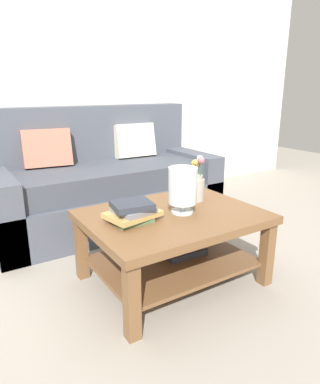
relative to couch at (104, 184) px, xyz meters
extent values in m
plane|color=gray|center=(-0.03, -0.95, -0.36)|extent=(10.00, 10.00, 0.00)
cube|color=beige|center=(-0.03, 0.70, 0.99)|extent=(6.40, 0.12, 2.70)
cube|color=#474C56|center=(0.00, -0.07, -0.18)|extent=(2.01, 0.90, 0.36)
cube|color=#40444E|center=(0.00, -0.10, 0.10)|extent=(1.77, 0.74, 0.20)
cube|color=#474C56|center=(0.00, 0.28, 0.35)|extent=(2.01, 0.20, 0.70)
cube|color=#474C56|center=(-0.91, -0.07, -0.06)|extent=(0.20, 0.90, 0.60)
cube|color=#474C56|center=(0.91, -0.07, -0.06)|extent=(0.20, 0.90, 0.60)
cube|color=#B26651|center=(-0.45, 0.14, 0.36)|extent=(0.42, 0.24, 0.34)
cube|color=beige|center=(0.40, 0.14, 0.36)|extent=(0.41, 0.20, 0.34)
cube|color=brown|center=(-0.06, -1.21, 0.08)|extent=(1.08, 0.82, 0.05)
cube|color=brown|center=(-0.55, -1.57, -0.15)|extent=(0.07, 0.07, 0.42)
cube|color=brown|center=(0.42, -1.57, -0.15)|extent=(0.07, 0.07, 0.42)
cube|color=brown|center=(-0.55, -0.86, -0.15)|extent=(0.07, 0.07, 0.42)
cube|color=brown|center=(0.42, -0.86, -0.15)|extent=(0.07, 0.07, 0.42)
cube|color=brown|center=(-0.06, -1.21, -0.22)|extent=(0.96, 0.70, 0.02)
cube|color=#2D333D|center=(0.04, -1.18, -0.19)|extent=(0.29, 0.21, 0.04)
cube|color=#51704C|center=(-0.35, -1.21, 0.12)|extent=(0.22, 0.17, 0.03)
cube|color=tan|center=(-0.33, -1.19, 0.15)|extent=(0.33, 0.27, 0.03)
cube|color=slate|center=(-0.33, -1.20, 0.18)|extent=(0.23, 0.23, 0.03)
cube|color=#2D333D|center=(-0.35, -1.21, 0.21)|extent=(0.24, 0.22, 0.04)
cylinder|color=silver|center=(0.00, -1.23, 0.11)|extent=(0.14, 0.14, 0.02)
cylinder|color=silver|center=(0.00, -1.23, 0.14)|extent=(0.04, 0.04, 0.05)
cylinder|color=silver|center=(0.00, -1.23, 0.28)|extent=(0.18, 0.18, 0.23)
sphere|color=beige|center=(-0.03, -1.23, 0.22)|extent=(0.05, 0.05, 0.05)
sphere|color=#993833|center=(0.02, -1.22, 0.23)|extent=(0.06, 0.06, 0.06)
cylinder|color=#9E998E|center=(0.23, -1.09, 0.18)|extent=(0.10, 0.10, 0.15)
cylinder|color=#9E998E|center=(0.23, -1.09, 0.27)|extent=(0.07, 0.07, 0.03)
cylinder|color=#426638|center=(0.24, -1.09, 0.34)|extent=(0.01, 0.01, 0.10)
sphere|color=silver|center=(0.24, -1.09, 0.40)|extent=(0.04, 0.04, 0.04)
cylinder|color=#426638|center=(0.22, -1.06, 0.32)|extent=(0.01, 0.01, 0.06)
sphere|color=gold|center=(0.22, -1.06, 0.36)|extent=(0.05, 0.05, 0.05)
cylinder|color=#426638|center=(0.21, -1.08, 0.33)|extent=(0.01, 0.01, 0.08)
sphere|color=gold|center=(0.21, -1.08, 0.38)|extent=(0.04, 0.04, 0.04)
cylinder|color=#426638|center=(0.23, -1.12, 0.33)|extent=(0.01, 0.01, 0.09)
sphere|color=#C66B7A|center=(0.23, -1.12, 0.40)|extent=(0.05, 0.05, 0.05)
camera|label=1|loc=(-1.22, -2.88, 0.85)|focal=32.40mm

